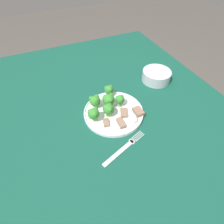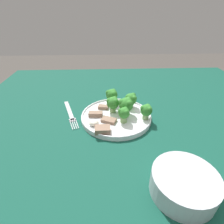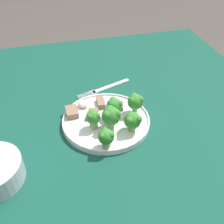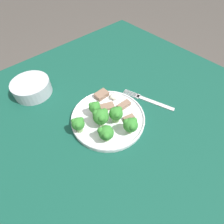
{
  "view_description": "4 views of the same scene",
  "coord_description": "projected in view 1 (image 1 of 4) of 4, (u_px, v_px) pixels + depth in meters",
  "views": [
    {
      "loc": [
        0.52,
        -0.19,
        1.31
      ],
      "look_at": [
        0.09,
        0.0,
        0.8
      ],
      "focal_mm": 28.0,
      "sensor_mm": 36.0,
      "label": 1
    },
    {
      "loc": [
        0.1,
        0.55,
        1.12
      ],
      "look_at": [
        0.08,
        0.05,
        0.8
      ],
      "focal_mm": 28.0,
      "sensor_mm": 36.0,
      "label": 2
    },
    {
      "loc": [
        -0.5,
        0.15,
        1.27
      ],
      "look_at": [
        0.06,
        0.0,
        0.79
      ],
      "focal_mm": 42.0,
      "sensor_mm": 36.0,
      "label": 3
    },
    {
      "loc": [
        -0.18,
        -0.26,
        1.25
      ],
      "look_at": [
        0.08,
        0.02,
        0.78
      ],
      "focal_mm": 28.0,
      "sensor_mm": 36.0,
      "label": 4
    }
  ],
  "objects": [
    {
      "name": "meat_slice_rear_slice",
      "position": [
        124.0,
        113.0,
        0.73
      ],
      "size": [
        0.06,
        0.05,
        0.01
      ],
      "color": "#846651",
      "rests_on": "dinner_plate"
    },
    {
      "name": "meat_slice_edge_slice",
      "position": [
        138.0,
        112.0,
        0.73
      ],
      "size": [
        0.05,
        0.03,
        0.02
      ],
      "color": "#846651",
      "rests_on": "dinner_plate"
    },
    {
      "name": "meat_slice_front_slice",
      "position": [
        106.0,
        123.0,
        0.7
      ],
      "size": [
        0.04,
        0.03,
        0.01
      ],
      "color": "#846651",
      "rests_on": "dinner_plate"
    },
    {
      "name": "broccoli_floret_mid_cluster",
      "position": [
        109.0,
        90.0,
        0.79
      ],
      "size": [
        0.04,
        0.04,
        0.06
      ],
      "color": "#7FA866",
      "rests_on": "dinner_plate"
    },
    {
      "name": "table",
      "position": [
        105.0,
        119.0,
        0.85
      ],
      "size": [
        1.3,
        1.1,
        0.76
      ],
      "color": "#114738",
      "rests_on": "ground_plane"
    },
    {
      "name": "fork",
      "position": [
        124.0,
        148.0,
        0.64
      ],
      "size": [
        0.08,
        0.2,
        0.0
      ],
      "color": "silver",
      "rests_on": "table"
    },
    {
      "name": "sauce_dollop",
      "position": [
        134.0,
        119.0,
        0.71
      ],
      "size": [
        0.03,
        0.03,
        0.02
      ],
      "color": "silver",
      "rests_on": "dinner_plate"
    },
    {
      "name": "broccoli_floret_back_left",
      "position": [
        120.0,
        100.0,
        0.75
      ],
      "size": [
        0.04,
        0.04,
        0.06
      ],
      "color": "#7FA866",
      "rests_on": "dinner_plate"
    },
    {
      "name": "broccoli_floret_near_rim_left",
      "position": [
        95.0,
        100.0,
        0.74
      ],
      "size": [
        0.05,
        0.05,
        0.06
      ],
      "color": "#7FA866",
      "rests_on": "dinner_plate"
    },
    {
      "name": "ground_plane",
      "position": [
        107.0,
        175.0,
        1.34
      ],
      "size": [
        8.0,
        8.0,
        0.0
      ],
      "primitive_type": "plane",
      "color": "#4C4742"
    },
    {
      "name": "dinner_plate",
      "position": [
        114.0,
        112.0,
        0.75
      ],
      "size": [
        0.25,
        0.25,
        0.02
      ],
      "color": "white",
      "rests_on": "table"
    },
    {
      "name": "broccoli_floret_center_left",
      "position": [
        109.0,
        100.0,
        0.73
      ],
      "size": [
        0.05,
        0.05,
        0.07
      ],
      "color": "#7FA866",
      "rests_on": "dinner_plate"
    },
    {
      "name": "broccoli_floret_center_back",
      "position": [
        94.0,
        114.0,
        0.68
      ],
      "size": [
        0.05,
        0.05,
        0.06
      ],
      "color": "#7FA866",
      "rests_on": "dinner_plate"
    },
    {
      "name": "cream_bowl",
      "position": [
        156.0,
        76.0,
        0.9
      ],
      "size": [
        0.14,
        0.14,
        0.05
      ],
      "color": "#B7BCC6",
      "rests_on": "table"
    },
    {
      "name": "meat_slice_middle_slice",
      "position": [
        121.0,
        123.0,
        0.69
      ],
      "size": [
        0.05,
        0.03,
        0.02
      ],
      "color": "#846651",
      "rests_on": "dinner_plate"
    },
    {
      "name": "broccoli_floret_front_left",
      "position": [
        108.0,
        109.0,
        0.7
      ],
      "size": [
        0.05,
        0.05,
        0.06
      ],
      "color": "#7FA866",
      "rests_on": "dinner_plate"
    }
  ]
}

